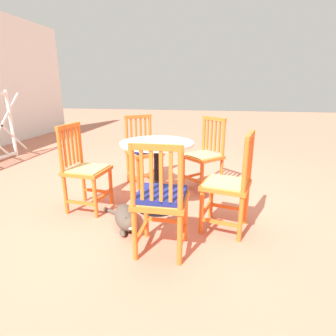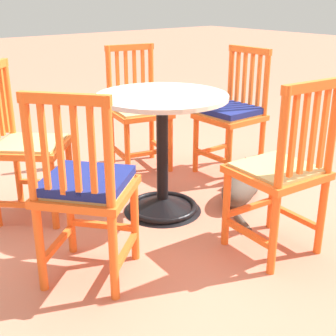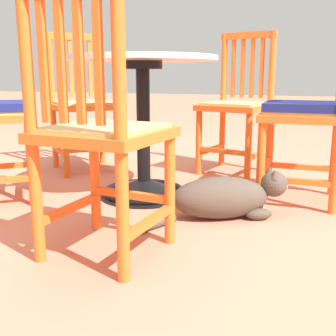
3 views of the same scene
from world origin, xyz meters
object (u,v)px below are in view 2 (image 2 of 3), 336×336
(orange_chair_facing_out, at_px, (138,112))
(orange_chair_near_fence, at_px, (85,190))
(orange_chair_by_planter, at_px, (281,174))
(orange_chair_tucked_in, at_px, (232,114))
(orange_chair_at_corner, at_px, (26,146))
(cafe_table, at_px, (162,168))
(tabby_cat, at_px, (241,186))

(orange_chair_facing_out, height_order, orange_chair_near_fence, same)
(orange_chair_by_planter, height_order, orange_chair_facing_out, same)
(orange_chair_tucked_in, distance_m, orange_chair_at_corner, 1.47)
(cafe_table, relative_size, orange_chair_tucked_in, 0.83)
(orange_chair_near_fence, bearing_deg, orange_chair_at_corner, -94.09)
(tabby_cat, bearing_deg, orange_chair_at_corner, -29.79)
(orange_chair_by_planter, relative_size, tabby_cat, 1.56)
(orange_chair_by_planter, height_order, tabby_cat, orange_chair_by_planter)
(cafe_table, bearing_deg, orange_chair_facing_out, -115.32)
(tabby_cat, bearing_deg, orange_chair_by_planter, 58.47)
(orange_chair_tucked_in, bearing_deg, cafe_table, 14.24)
(orange_chair_facing_out, distance_m, orange_chair_at_corner, 1.03)
(orange_chair_at_corner, height_order, tabby_cat, orange_chair_at_corner)
(orange_chair_by_planter, height_order, orange_chair_tucked_in, same)
(orange_chair_at_corner, distance_m, tabby_cat, 1.36)
(cafe_table, bearing_deg, orange_chair_near_fence, 25.73)
(orange_chair_facing_out, bearing_deg, orange_chair_tucked_in, 130.39)
(cafe_table, xyz_separation_m, tabby_cat, (-0.50, 0.19, -0.19))
(orange_chair_by_planter, xyz_separation_m, tabby_cat, (-0.34, -0.55, -0.34))
(orange_chair_by_planter, distance_m, orange_chair_at_corner, 1.45)
(cafe_table, bearing_deg, tabby_cat, 158.79)
(cafe_table, bearing_deg, orange_chair_by_planter, 102.40)
(orange_chair_tucked_in, distance_m, orange_chair_near_fence, 1.60)
(orange_chair_by_planter, xyz_separation_m, orange_chair_facing_out, (-0.18, -1.48, 0.00))
(tabby_cat, bearing_deg, orange_chair_facing_out, -80.67)
(cafe_table, distance_m, orange_chair_by_planter, 0.77)
(cafe_table, distance_m, orange_chair_at_corner, 0.81)
(orange_chair_facing_out, xyz_separation_m, orange_chair_at_corner, (0.99, 0.27, 0.00))
(cafe_table, bearing_deg, orange_chair_tucked_in, -165.76)
(cafe_table, distance_m, tabby_cat, 0.57)
(cafe_table, relative_size, tabby_cat, 1.30)
(orange_chair_by_planter, height_order, orange_chair_at_corner, same)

